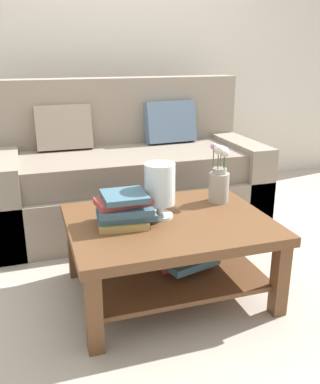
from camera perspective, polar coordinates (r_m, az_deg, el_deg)
ground_plane at (r=2.65m, az=0.81°, el=-9.58°), size 10.00×10.00×0.00m
back_wall at (r=3.94m, az=-7.31°, el=19.90°), size 6.40×0.12×2.70m
couch at (r=3.19m, az=-4.47°, el=2.39°), size 1.94×0.90×1.06m
coffee_table at (r=2.21m, az=1.35°, el=-6.60°), size 1.03×0.80×0.43m
book_stack_main at (r=2.09m, az=-4.89°, el=-2.38°), size 0.31×0.24×0.16m
glass_hurricane_vase at (r=2.14m, az=-0.03°, el=0.81°), size 0.16×0.16×0.29m
flower_pitcher at (r=2.40m, az=8.06°, el=1.64°), size 0.12×0.12×0.34m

